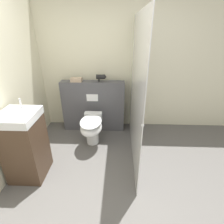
# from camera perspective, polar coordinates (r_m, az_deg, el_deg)

# --- Properties ---
(ground_plane) EXTENTS (12.00, 12.00, 0.00)m
(ground_plane) POSITION_cam_1_polar(r_m,az_deg,el_deg) (2.47, -2.15, -26.69)
(ground_plane) COLOR #565451
(wall_back) EXTENTS (8.00, 0.06, 2.50)m
(wall_back) POSITION_cam_1_polar(r_m,az_deg,el_deg) (3.53, -0.08, 14.40)
(wall_back) COLOR beige
(wall_back) RESTS_ON ground_plane
(partition_panel) EXTENTS (1.24, 0.23, 1.03)m
(partition_panel) POSITION_cam_1_polar(r_m,az_deg,el_deg) (3.57, -6.04, 1.94)
(partition_panel) COLOR #4C4C51
(partition_panel) RESTS_ON ground_plane
(shower_glass) EXTENTS (0.04, 1.86, 2.16)m
(shower_glass) POSITION_cam_1_polar(r_m,az_deg,el_deg) (2.66, 7.76, 6.33)
(shower_glass) COLOR silver
(shower_glass) RESTS_ON ground_plane
(toilet) EXTENTS (0.38, 0.62, 0.52)m
(toilet) POSITION_cam_1_polar(r_m,az_deg,el_deg) (3.15, -6.65, -5.13)
(toilet) COLOR white
(toilet) RESTS_ON ground_plane
(sink_vanity) EXTENTS (0.47, 0.50, 1.14)m
(sink_vanity) POSITION_cam_1_polar(r_m,az_deg,el_deg) (2.71, -26.49, -9.74)
(sink_vanity) COLOR #473323
(sink_vanity) RESTS_ON ground_plane
(hair_drier) EXTENTS (0.19, 0.09, 0.13)m
(hair_drier) POSITION_cam_1_polar(r_m,az_deg,el_deg) (3.35, -3.58, 11.35)
(hair_drier) COLOR black
(hair_drier) RESTS_ON partition_panel
(folded_towel) EXTENTS (0.21, 0.13, 0.07)m
(folded_towel) POSITION_cam_1_polar(r_m,az_deg,el_deg) (3.42, -11.57, 10.28)
(folded_towel) COLOR tan
(folded_towel) RESTS_ON partition_panel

